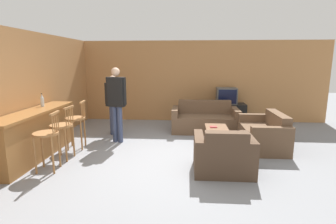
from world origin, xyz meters
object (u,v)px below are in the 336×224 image
Objects in this scene: loveseat_right at (264,135)px; person_by_counter at (116,100)px; bar_chair_mid at (62,129)px; bottle at (42,100)px; coffee_table at (217,131)px; bar_chair_far at (76,122)px; person_by_window at (114,102)px; tv_unit at (226,114)px; tv at (226,96)px; couch_far at (205,120)px; book_on_table at (213,127)px; bar_chair_near at (47,138)px; armchair_near at (223,155)px.

loveseat_right is 3.55m from person_by_counter.
bar_chair_mid is 3.77× the size of bottle.
coffee_table is 0.58× the size of person_by_counter.
loveseat_right is at bearing 5.33° from bottle.
person_by_window is at bearing 64.79° from bar_chair_far.
tv_unit is 5.23m from bottle.
bar_chair_far is 4.55m from tv.
loveseat_right is 2.41× the size of tv.
couch_far is at bearing 38.23° from bar_chair_mid.
book_on_table is 2.70m from person_by_window.
person_by_window is (-2.58, 0.63, 0.48)m from book_on_table.
bottle is (-4.40, -2.72, 0.21)m from tv.
tv reaches higher than coffee_table.
bar_chair_near is 1.99m from person_by_counter.
bottle is (-0.69, 0.56, 0.49)m from bar_chair_mid.
bar_chair_mid is at bearing -161.48° from coffee_table.
couch_far is 1.16m from tv_unit.
bottle is 0.18× the size of person_by_window.
bar_chair_near is 3.17m from armchair_near.
armchair_near is at bearing -34.33° from person_by_counter.
tv_unit is at bearing 31.73° from bottle.
bar_chair_near is 0.74× the size of loveseat_right.
tv is (3.71, 3.87, 0.28)m from bar_chair_near.
tv_unit is 0.66× the size of person_by_counter.
person_by_window is at bearing 45.64° from bottle.
tv_unit is (3.71, 3.28, -0.29)m from bar_chair_mid.
loveseat_right is at bearing -76.11° from tv_unit.
tv is (3.71, 2.61, 0.28)m from bar_chair_far.
bar_chair_near is 3.62m from coffee_table.
bar_chair_far is (-0.00, 0.67, 0.00)m from bar_chair_mid.
armchair_near is 3.74m from tv_unit.
tv is at bearing 31.70° from bottle.
tv_unit is 2.17m from book_on_table.
person_by_window is at bearing 164.17° from coffee_table.
person_by_counter reaches higher than book_on_table.
person_by_counter is (-2.91, -2.10, 0.72)m from tv_unit.
person_by_window is at bearing 77.24° from bar_chair_near.
bar_chair_near and bar_chair_far have the same top height.
loveseat_right reaches higher than coffee_table.
armchair_near is at bearing -127.73° from loveseat_right.
bottle is 1.62m from person_by_counter.
tv_unit is (0.56, 3.70, 0.02)m from armchair_near.
person_by_window is at bearing -155.32° from tv.
couch_far reaches higher than book_on_table.
bar_chair_far is 0.74× the size of loveseat_right.
person_by_counter is (0.80, 0.52, 0.43)m from bar_chair_far.
book_on_table is 0.10× the size of person_by_window.
bar_chair_mid is 4.96m from tv.
couch_far is 1.15× the size of person_by_window.
couch_far is at bearing 133.50° from loveseat_right.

